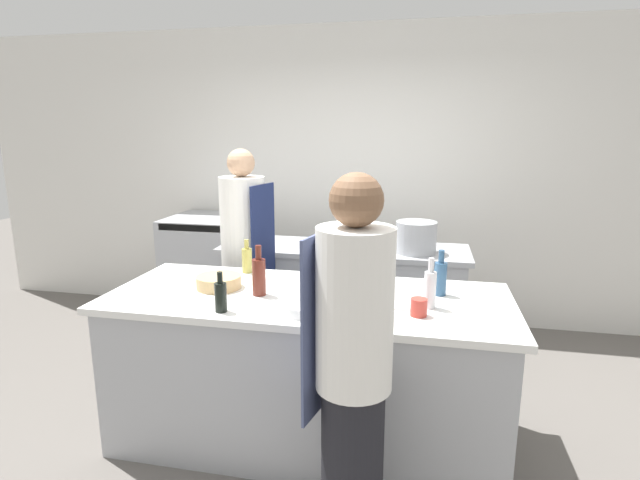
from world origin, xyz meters
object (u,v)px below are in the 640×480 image
bowl_prep_small (306,307)px  chef_at_stove (245,261)px  bottle_sauce (221,296)px  bowl_ceramic_blue (219,282)px  oven_range (209,269)px  bottle_olive_oil (247,259)px  chef_at_prep_near (353,369)px  bottle_cooking_oil (259,275)px  bottle_wine (430,288)px  stockpot (416,237)px  bottle_vinegar (440,277)px  bowl_mixing_large (353,277)px  cup (419,307)px

bowl_prep_small → chef_at_stove: bearing=124.4°
bottle_sauce → bowl_prep_small: bearing=10.6°
bowl_prep_small → bowl_ceramic_blue: 0.68m
oven_range → bottle_olive_oil: (0.90, -1.34, 0.49)m
oven_range → bowl_prep_small: (1.45, -1.98, 0.42)m
chef_at_prep_near → bottle_cooking_oil: (-0.65, 0.69, 0.17)m
bottle_wine → bowl_ceramic_blue: 1.25m
bowl_prep_small → bottle_cooking_oil: bearing=146.5°
bottle_cooking_oil → stockpot: 1.49m
chef_at_stove → bottle_vinegar: (1.43, -0.65, 0.16)m
chef_at_prep_near → bottle_cooking_oil: bearing=56.3°
chef_at_stove → bottle_vinegar: bearing=78.2°
oven_range → bottle_cooking_oil: bottle_cooking_oil is taller
bottle_cooking_oil → stockpot: bottle_cooking_oil is taller
bottle_wine → bottle_sauce: bearing=-165.1°
bottle_olive_oil → bowl_ceramic_blue: (-0.05, -0.35, -0.05)m
bottle_olive_oil → bowl_prep_small: size_ratio=0.90×
bowl_ceramic_blue → chef_at_prep_near: bearing=-39.4°
chef_at_prep_near → bottle_wine: 0.76m
oven_range → stockpot: 2.13m
chef_at_prep_near → bottle_olive_oil: chef_at_prep_near is taller
chef_at_prep_near → bottle_sauce: size_ratio=7.81×
bowl_prep_small → bowl_ceramic_blue: (-0.61, 0.29, 0.01)m
oven_range → stockpot: size_ratio=3.29×
stockpot → bowl_mixing_large: bearing=-113.2°
bottle_sauce → bottle_wine: bearing=14.9°
cup → stockpot: 1.37m
bowl_ceramic_blue → cup: 1.21m
bowl_mixing_large → stockpot: bearing=66.8°
bottle_vinegar → bottle_sauce: bearing=-155.6°
bowl_mixing_large → bowl_ceramic_blue: bowl_ceramic_blue is taller
bottle_olive_oil → bowl_mixing_large: (0.73, -0.06, -0.06)m
bottle_sauce → bowl_prep_small: bottle_sauce is taller
oven_range → bottle_sauce: bottle_sauce is taller
bottle_olive_oil → chef_at_prep_near: bearing=-51.9°
bowl_prep_small → bowl_mixing_large: bearing=73.8°
chef_at_prep_near → bowl_mixing_large: bearing=21.2°
bottle_cooking_oil → stockpot: bearing=54.7°
bottle_wine → bowl_prep_small: bearing=-162.3°
bottle_vinegar → bowl_prep_small: bottle_vinegar is taller
oven_range → bottle_cooking_oil: 2.16m
chef_at_prep_near → bowl_prep_small: size_ratio=6.71×
bottle_cooking_oil → bowl_mixing_large: 0.62m
bottle_vinegar → bottle_sauce: 1.24m
stockpot → bottle_cooking_oil: bearing=-125.3°
bottle_wine → bottle_sauce: bottle_wine is taller
oven_range → bottle_wine: bottle_wine is taller
bottle_cooking_oil → bottle_sauce: size_ratio=1.36×
chef_at_stove → bottle_wine: (1.37, -0.88, 0.16)m
bottle_olive_oil → bowl_mixing_large: bottle_olive_oil is taller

